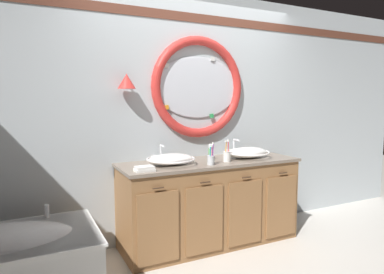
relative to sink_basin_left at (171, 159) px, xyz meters
name	(u,v)px	position (x,y,z in m)	size (l,w,h in m)	color
ground_plane	(218,252)	(0.40, -0.22, -0.91)	(14.00, 14.00, 0.00)	silver
back_wall_assembly	(192,113)	(0.40, 0.37, 0.42)	(6.40, 0.26, 2.60)	silver
vanity_counter	(210,202)	(0.44, 0.03, -0.48)	(1.84, 0.65, 0.86)	olive
sink_basin_left	(171,159)	(0.00, 0.00, 0.00)	(0.46, 0.46, 0.11)	white
sink_basin_right	(247,152)	(0.88, 0.00, 0.00)	(0.48, 0.48, 0.11)	white
faucet_set_left	(161,154)	(0.00, 0.25, 0.01)	(0.22, 0.12, 0.16)	silver
faucet_set_right	(234,148)	(0.88, 0.25, 0.02)	(0.24, 0.13, 0.18)	silver
toothbrush_holder_left	(211,159)	(0.34, -0.17, 0.00)	(0.08, 0.08, 0.22)	silver
toothbrush_holder_right	(227,156)	(0.56, -0.10, 0.01)	(0.08, 0.08, 0.22)	white
soap_dispenser	(211,154)	(0.48, 0.08, 0.01)	(0.05, 0.06, 0.14)	#6BAD66
folded_hand_towel	(144,169)	(-0.32, -0.18, -0.03)	(0.17, 0.12, 0.04)	white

